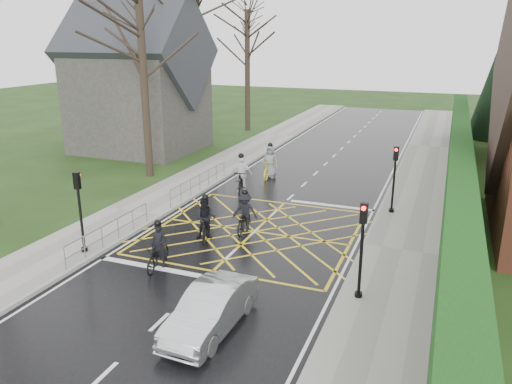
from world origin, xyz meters
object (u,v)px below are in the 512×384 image
Objects in this scene: cyclist_mid at (245,216)px; car at (211,309)px; cyclist_back at (205,222)px; cyclist_rear at (158,252)px; cyclist_lead at (270,166)px; cyclist_front at (241,178)px.

cyclist_mid is 0.51× the size of car.
cyclist_back reaches higher than car.
cyclist_back is (0.36, 2.96, 0.14)m from cyclist_rear.
cyclist_rear is at bearing -116.14° from cyclist_mid.
cyclist_back is at bearing -90.44° from cyclist_lead.
cyclist_mid reaches higher than car.
car is at bearing -48.53° from cyclist_rear.
cyclist_back is 6.60m from car.
cyclist_back is 9.65m from cyclist_lead.
cyclist_mid is at bearing 106.92° from car.
cyclist_lead is 0.57× the size of car.
car is at bearing -83.01° from cyclist_back.
cyclist_lead reaches higher than cyclist_mid.
cyclist_back is 0.51× the size of car.
cyclist_front is at bearing 107.42° from cyclist_mid.
cyclist_front is (-1.16, 6.38, 0.06)m from cyclist_back.
cyclist_rear is 0.99× the size of cyclist_mid.
car is (3.82, -15.45, -0.09)m from cyclist_lead.
cyclist_lead is (-0.35, 12.58, 0.14)m from cyclist_rear.
cyclist_rear is 0.88× the size of cyclist_front.
cyclist_lead is at bearing 64.59° from cyclist_front.
cyclist_lead is (0.44, 3.24, -0.06)m from cyclist_front.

